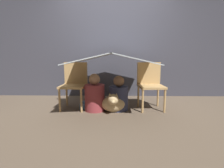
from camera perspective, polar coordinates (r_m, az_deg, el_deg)
ground_plane at (r=2.99m, az=-0.09°, el=-9.41°), size 8.80×8.80×0.00m
wall_back at (r=4.13m, az=0.30°, el=13.34°), size 7.00×0.05×2.50m
chair_left at (r=3.26m, az=-12.23°, el=0.36°), size 0.45×0.45×0.84m
chair_right at (r=3.23m, az=12.37°, el=0.29°), size 0.46×0.46×0.84m
sheet_canopy at (r=3.06m, az=0.00°, el=8.51°), size 1.39×1.53×0.17m
person_front at (r=3.07m, az=-5.68°, el=-3.79°), size 0.35×0.35×0.65m
person_second at (r=3.09m, az=2.20°, el=-3.95°), size 0.33×0.33×0.61m
dog at (r=2.97m, az=0.40°, el=-6.24°), size 0.40×0.39×0.37m
floor_cushion at (r=3.29m, az=-7.29°, el=-6.84°), size 0.32×0.26×0.10m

